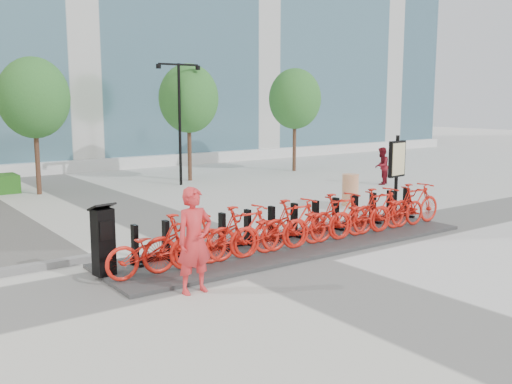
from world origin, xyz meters
TOP-DOWN VIEW (x-y plane):
  - ground at (0.00, 0.00)m, footprint 120.00×120.00m
  - tree_1 at (-1.50, 12.00)m, footprint 2.60×2.60m
  - tree_2 at (5.00, 12.00)m, footprint 2.60×2.60m
  - tree_3 at (11.00, 12.00)m, footprint 2.60×2.60m
  - streetlamp at (4.00, 11.00)m, footprint 2.00×0.20m
  - dock_pad at (1.30, 0.30)m, footprint 9.60×2.40m
  - dock_rail_posts at (1.72, 0.77)m, footprint 8.74×0.50m
  - bike_0 at (-2.60, -0.05)m, footprint 2.02×0.70m
  - bike_1 at (-1.88, -0.05)m, footprint 1.96×0.55m
  - bike_2 at (-1.16, -0.05)m, footprint 2.02×0.70m
  - bike_3 at (-0.44, -0.05)m, footprint 1.96×0.55m
  - bike_4 at (0.28, -0.05)m, footprint 2.02×0.70m
  - bike_5 at (1.00, -0.05)m, footprint 1.96×0.55m
  - bike_6 at (1.72, -0.05)m, footprint 2.02×0.70m
  - bike_7 at (2.44, -0.05)m, footprint 1.96×0.55m
  - bike_8 at (3.16, -0.05)m, footprint 2.02×0.70m
  - bike_9 at (3.88, -0.05)m, footprint 1.96×0.55m
  - bike_10 at (4.60, -0.05)m, footprint 2.02×0.70m
  - bike_11 at (5.32, -0.05)m, footprint 1.96×0.55m
  - kiosk at (-3.40, 0.53)m, footprint 0.49×0.43m
  - worker_red at (-2.36, -1.23)m, footprint 0.72×0.48m
  - pedestrian at (10.93, 6.18)m, footprint 0.95×0.88m
  - construction_barrel at (6.32, 3.44)m, footprint 0.70×0.70m
  - map_sign at (6.35, 1.51)m, footprint 0.81×0.25m

SIDE VIEW (x-z plane):
  - ground at x=0.00m, z-range 0.00..0.00m
  - dock_pad at x=1.30m, z-range 0.00..0.08m
  - dock_rail_posts at x=1.72m, z-range 0.08..0.93m
  - construction_barrel at x=6.32m, z-range 0.00..1.06m
  - bike_0 at x=-2.60m, z-range 0.08..1.14m
  - bike_2 at x=-1.16m, z-range 0.08..1.14m
  - bike_4 at x=0.28m, z-range 0.08..1.14m
  - bike_6 at x=1.72m, z-range 0.08..1.14m
  - bike_8 at x=3.16m, z-range 0.08..1.14m
  - bike_10 at x=4.60m, z-range 0.08..1.14m
  - bike_1 at x=-1.88m, z-range 0.08..1.26m
  - bike_3 at x=-0.44m, z-range 0.08..1.26m
  - bike_5 at x=1.00m, z-range 0.08..1.26m
  - bike_7 at x=2.44m, z-range 0.08..1.26m
  - bike_9 at x=3.88m, z-range 0.08..1.26m
  - bike_11 at x=5.32m, z-range 0.08..1.26m
  - kiosk at x=-3.40m, z-range 0.05..1.50m
  - pedestrian at x=10.93m, z-range 0.00..1.57m
  - worker_red at x=-2.36m, z-range 0.00..1.95m
  - map_sign at x=6.35m, z-range 0.39..2.84m
  - streetlamp at x=4.00m, z-range 0.63..5.63m
  - tree_1 at x=-1.50m, z-range 1.04..6.14m
  - tree_2 at x=5.00m, z-range 1.04..6.14m
  - tree_3 at x=11.00m, z-range 1.04..6.14m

